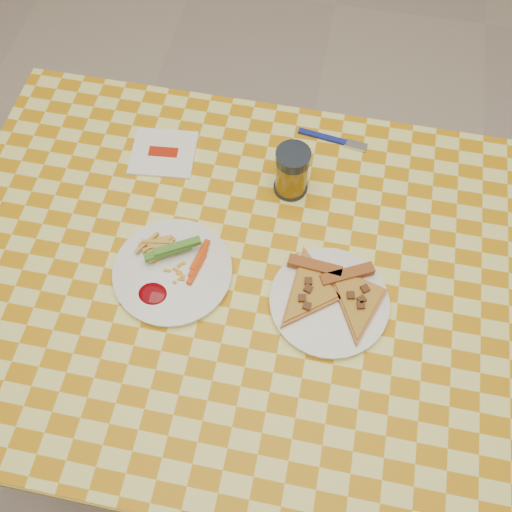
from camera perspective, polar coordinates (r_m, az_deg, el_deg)
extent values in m
plane|color=beige|center=(1.80, 0.47, -12.81)|extent=(8.00, 8.00, 0.00)
cylinder|color=silver|center=(1.52, -23.51, -16.61)|extent=(0.06, 0.06, 0.71)
cylinder|color=silver|center=(1.72, -15.24, 5.15)|extent=(0.06, 0.06, 0.71)
cylinder|color=silver|center=(1.67, 21.47, -1.06)|extent=(0.06, 0.06, 0.71)
cube|color=#533A1C|center=(1.11, 0.74, -2.92)|extent=(1.20, 0.80, 0.04)
cylinder|color=white|center=(1.10, -8.32, -1.60)|extent=(0.28, 0.28, 0.01)
cylinder|color=white|center=(1.07, 7.31, -4.61)|extent=(0.22, 0.22, 0.01)
cube|color=#19620F|center=(1.09, -8.35, 0.69)|extent=(0.09, 0.07, 0.02)
cube|color=#D84309|center=(1.09, -5.79, -0.60)|extent=(0.06, 0.08, 0.01)
ellipsoid|color=#720208|center=(1.08, -10.29, -3.75)|extent=(0.05, 0.05, 0.01)
cube|color=#994B22|center=(1.08, 5.90, -1.11)|extent=(0.10, 0.03, 0.02)
cube|color=#994B22|center=(1.08, 9.08, -1.92)|extent=(0.10, 0.07, 0.02)
cylinder|color=black|center=(1.20, 3.46, 6.89)|extent=(0.07, 0.07, 0.01)
cylinder|color=#865B0E|center=(1.16, 3.57, 8.12)|extent=(0.06, 0.06, 0.09)
cylinder|color=black|center=(1.12, 3.74, 9.84)|extent=(0.07, 0.07, 0.02)
cube|color=white|center=(1.26, -9.24, 10.15)|extent=(0.15, 0.14, 0.01)
cube|color=#B11D0A|center=(1.26, -9.27, 10.25)|extent=(0.07, 0.03, 0.00)
cube|color=navy|center=(1.28, 6.64, 11.79)|extent=(0.11, 0.03, 0.01)
cube|color=silver|center=(1.28, 9.95, 10.85)|extent=(0.05, 0.03, 0.00)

